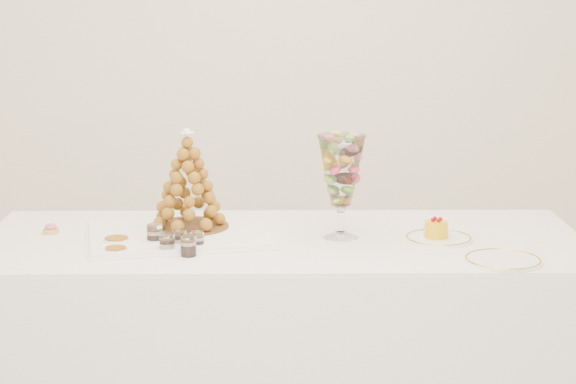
{
  "coord_description": "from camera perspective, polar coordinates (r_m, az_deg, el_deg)",
  "views": [
    {
      "loc": [
        0.02,
        -3.15,
        1.72
      ],
      "look_at": [
        0.06,
        0.22,
        0.98
      ],
      "focal_mm": 60.0,
      "sensor_mm": 36.0,
      "label": 1
    }
  ],
  "objects": [
    {
      "name": "croquembouche",
      "position": [
        3.49,
        -5.95,
        0.74
      ],
      "size": [
        0.29,
        0.29,
        0.36
      ],
      "rotation": [
        0.0,
        0.0,
        -0.02
      ],
      "color": "brown",
      "rests_on": "lace_tray"
    },
    {
      "name": "cake_plate",
      "position": [
        3.46,
        8.91,
        -2.75
      ],
      "size": [
        0.24,
        0.24,
        0.01
      ],
      "primitive_type": "cylinder",
      "color": "white",
      "rests_on": "buffet_table"
    },
    {
      "name": "verrine_d",
      "position": [
        3.26,
        -7.17,
        -3.07
      ],
      "size": [
        0.06,
        0.06,
        0.07
      ],
      "primitive_type": "cylinder",
      "rotation": [
        0.0,
        0.0,
        -0.16
      ],
      "color": "white",
      "rests_on": "buffet_table"
    },
    {
      "name": "spare_plate",
      "position": [
        3.23,
        12.62,
        -3.98
      ],
      "size": [
        0.25,
        0.25,
        0.01
      ],
      "primitive_type": "cylinder",
      "color": "white",
      "rests_on": "buffet_table"
    },
    {
      "name": "buffet_table",
      "position": [
        3.57,
        -0.33,
        -9.15
      ],
      "size": [
        2.17,
        0.87,
        0.82
      ],
      "rotation": [
        0.0,
        0.0,
        -0.0
      ],
      "color": "white",
      "rests_on": "ground"
    },
    {
      "name": "macaron_vase",
      "position": [
        3.41,
        3.17,
        1.21
      ],
      "size": [
        0.17,
        0.17,
        0.37
      ],
      "color": "white",
      "rests_on": "buffet_table"
    },
    {
      "name": "verrine_b",
      "position": [
        3.33,
        -6.44,
        -2.79
      ],
      "size": [
        0.05,
        0.05,
        0.06
      ],
      "primitive_type": "cylinder",
      "rotation": [
        0.0,
        0.0,
        -0.09
      ],
      "color": "white",
      "rests_on": "buffet_table"
    },
    {
      "name": "verrine_c",
      "position": [
        3.3,
        -5.41,
        -2.89
      ],
      "size": [
        0.06,
        0.06,
        0.06
      ],
      "primitive_type": "cylinder",
      "rotation": [
        0.0,
        0.0,
        -0.3
      ],
      "color": "white",
      "rests_on": "buffet_table"
    },
    {
      "name": "mousse_cake",
      "position": [
        3.45,
        8.78,
        -2.18
      ],
      "size": [
        0.08,
        0.08,
        0.07
      ],
      "color": "#F3B10B",
      "rests_on": "cake_plate"
    },
    {
      "name": "verrine_a",
      "position": [
        3.37,
        -7.9,
        -2.54
      ],
      "size": [
        0.07,
        0.07,
        0.07
      ],
      "primitive_type": "cylinder",
      "rotation": [
        0.0,
        0.0,
        0.24
      ],
      "color": "white",
      "rests_on": "buffet_table"
    },
    {
      "name": "pink_tart",
      "position": [
        3.61,
        -13.87,
        -2.16
      ],
      "size": [
        0.06,
        0.06,
        0.04
      ],
      "color": "tan",
      "rests_on": "buffet_table"
    },
    {
      "name": "lace_tray",
      "position": [
        3.47,
        -6.46,
        -2.52
      ],
      "size": [
        0.71,
        0.59,
        0.02
      ],
      "primitive_type": "cube",
      "rotation": [
        0.0,
        0.0,
        0.2
      ],
      "color": "white",
      "rests_on": "buffet_table"
    },
    {
      "name": "ramekin_front",
      "position": [
        3.27,
        -10.16,
        -3.52
      ],
      "size": [
        0.08,
        0.08,
        0.02
      ],
      "primitive_type": "cylinder",
      "color": "white",
      "rests_on": "buffet_table"
    },
    {
      "name": "verrine_e",
      "position": [
        3.23,
        -5.93,
        -3.18
      ],
      "size": [
        0.06,
        0.06,
        0.07
      ],
      "primitive_type": "cylinder",
      "rotation": [
        0.0,
        0.0,
        -0.14
      ],
      "color": "white",
      "rests_on": "buffet_table"
    },
    {
      "name": "ramekin_back",
      "position": [
        3.38,
        -10.12,
        -2.96
      ],
      "size": [
        0.09,
        0.09,
        0.03
      ],
      "primitive_type": "cylinder",
      "color": "white",
      "rests_on": "buffet_table"
    }
  ]
}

